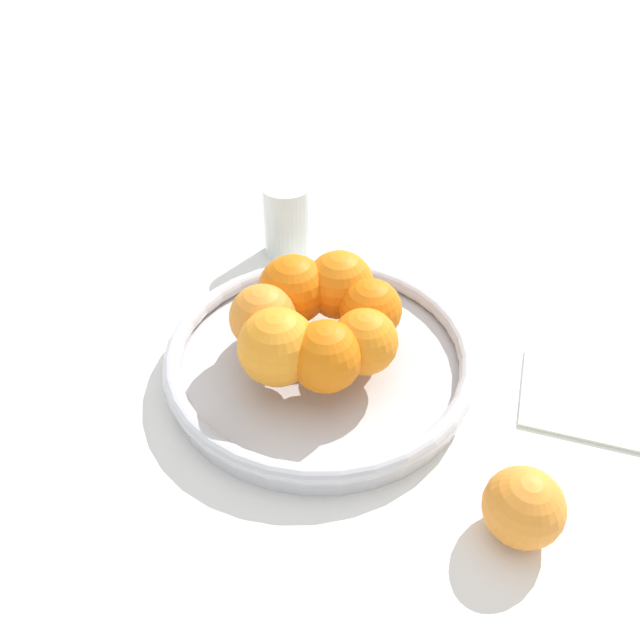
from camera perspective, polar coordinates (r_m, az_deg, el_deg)
ground_plane at (r=0.66m, az=-0.00°, el=-4.61°), size 4.00×4.00×0.00m
fruit_bowl at (r=0.65m, az=-0.00°, el=-3.51°), size 0.32×0.32×0.03m
orange_pile at (r=0.61m, az=-0.39°, el=0.15°), size 0.18×0.17×0.08m
stray_orange at (r=0.54m, az=18.11°, el=-15.96°), size 0.07×0.07×0.07m
drinking_glass at (r=0.81m, az=-3.03°, el=9.09°), size 0.06×0.06×0.10m
napkin_folded at (r=0.68m, az=22.60°, el=-6.43°), size 0.15×0.15×0.01m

